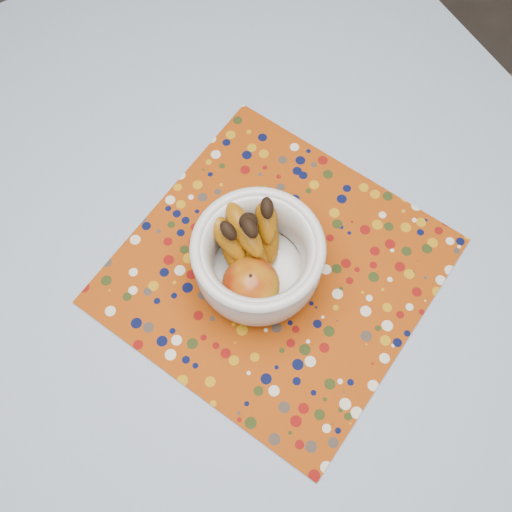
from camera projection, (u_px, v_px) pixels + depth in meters
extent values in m
plane|color=#2D2826|center=(223.00, 358.00, 1.66)|extent=(4.00, 4.00, 0.00)
cube|color=brown|center=(201.00, 261.00, 0.99)|extent=(1.20, 1.20, 0.04)
cylinder|color=brown|center=(286.00, 61.00, 1.61)|extent=(0.06, 0.06, 0.71)
cube|color=brown|center=(505.00, 151.00, 1.42)|extent=(0.40, 0.40, 0.04)
cylinder|color=brown|center=(435.00, 261.00, 1.55)|extent=(0.03, 0.03, 0.41)
cylinder|color=brown|center=(399.00, 156.00, 1.67)|extent=(0.03, 0.03, 0.41)
cylinder|color=brown|center=(508.00, 136.00, 1.70)|extent=(0.03, 0.03, 0.41)
cube|color=slate|center=(199.00, 256.00, 0.96)|extent=(1.32, 1.32, 0.01)
cube|color=#8F3507|center=(276.00, 271.00, 0.95)|extent=(0.59, 0.59, 0.00)
cylinder|color=silver|center=(258.00, 274.00, 0.94)|extent=(0.10, 0.10, 0.01)
cylinder|color=silver|center=(258.00, 271.00, 0.93)|extent=(0.14, 0.14, 0.01)
torus|color=silver|center=(258.00, 248.00, 0.84)|extent=(0.19, 0.19, 0.02)
ellipsoid|color=#711604|center=(251.00, 285.00, 0.87)|extent=(0.09, 0.09, 0.08)
sphere|color=black|center=(248.00, 222.00, 0.84)|extent=(0.03, 0.03, 0.03)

